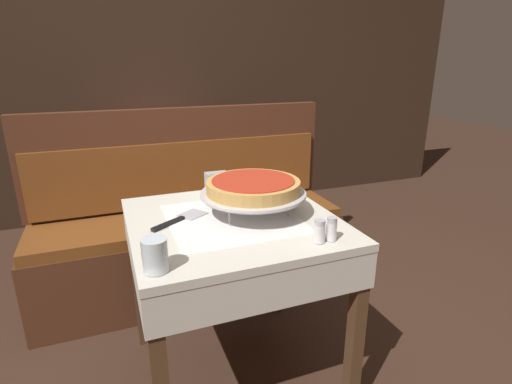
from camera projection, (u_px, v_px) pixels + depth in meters
The scene contains 13 objects.
ground_plane at pixel (236, 371), 1.77m from camera, with size 14.00×14.00×0.00m, color #382319.
dining_table_front at pixel (233, 243), 1.57m from camera, with size 0.78×0.78×0.73m.
dining_table_rear at pixel (166, 153), 3.08m from camera, with size 0.69×0.69×0.74m.
booth_bench at pixel (191, 239), 2.31m from camera, with size 1.71×0.45×1.06m.
back_wall_panel at pixel (151, 74), 3.30m from camera, with size 6.00×0.04×2.40m, color black.
pizza_pan_stand at pixel (253, 194), 1.55m from camera, with size 0.41×0.41×0.09m.
deep_dish_pizza at pixel (253, 186), 1.54m from camera, with size 0.36×0.36×0.05m.
pizza_server at pixel (180, 219), 1.52m from camera, with size 0.24×0.18×0.01m.
water_glass_near at pixel (155, 255), 1.14m from camera, with size 0.07×0.07×0.10m.
salt_shaker at pixel (320, 231), 1.32m from camera, with size 0.04×0.04×0.08m.
pepper_shaker at pixel (332, 229), 1.34m from camera, with size 0.04×0.04×0.08m.
napkin_holder at pixel (216, 182), 1.84m from camera, with size 0.10×0.05×0.09m.
condiment_caddy at pixel (160, 135), 2.93m from camera, with size 0.11×0.11×0.16m.
Camera 1 is at (-0.43, -1.36, 1.32)m, focal length 28.00 mm.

